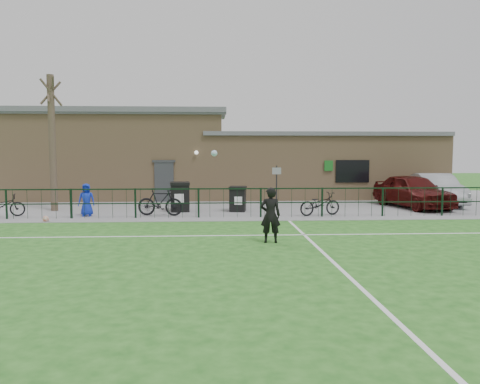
{
  "coord_description": "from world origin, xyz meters",
  "views": [
    {
      "loc": [
        -0.84,
        -10.63,
        2.67
      ],
      "look_at": [
        0.0,
        5.0,
        1.3
      ],
      "focal_mm": 35.0,
      "sensor_mm": 36.0,
      "label": 1
    }
  ],
  "objects": [
    {
      "name": "ground",
      "position": [
        0.0,
        0.0,
        0.0
      ],
      "size": [
        90.0,
        90.0,
        0.0
      ],
      "primitive_type": "plane",
      "color": "#235E1B",
      "rests_on": "ground"
    },
    {
      "name": "paving_strip",
      "position": [
        0.0,
        13.5,
        0.01
      ],
      "size": [
        34.0,
        13.0,
        0.02
      ],
      "primitive_type": "cube",
      "color": "gray",
      "rests_on": "ground"
    },
    {
      "name": "pitch_line_touch",
      "position": [
        0.0,
        7.8,
        0.0
      ],
      "size": [
        28.0,
        0.1,
        0.01
      ],
      "primitive_type": "cube",
      "color": "white",
      "rests_on": "ground"
    },
    {
      "name": "pitch_line_mid",
      "position": [
        0.0,
        4.0,
        0.0
      ],
      "size": [
        28.0,
        0.1,
        0.01
      ],
      "primitive_type": "cube",
      "color": "white",
      "rests_on": "ground"
    },
    {
      "name": "pitch_line_perp",
      "position": [
        2.0,
        0.0,
        0.0
      ],
      "size": [
        0.1,
        16.0,
        0.01
      ],
      "primitive_type": "cube",
      "color": "white",
      "rests_on": "ground"
    },
    {
      "name": "perimeter_fence",
      "position": [
        0.0,
        8.0,
        0.6
      ],
      "size": [
        28.0,
        0.1,
        1.2
      ],
      "primitive_type": "cube",
      "color": "black",
      "rests_on": "ground"
    },
    {
      "name": "bare_tree",
      "position": [
        -8.0,
        10.5,
        3.0
      ],
      "size": [
        0.3,
        0.3,
        6.0
      ],
      "primitive_type": "cylinder",
      "color": "#47382B",
      "rests_on": "ground"
    },
    {
      "name": "wheelie_bin_left",
      "position": [
        -2.39,
        10.02,
        0.62
      ],
      "size": [
        0.89,
        0.98,
        1.2
      ],
      "primitive_type": "cube",
      "rotation": [
        0.0,
        0.0,
        0.11
      ],
      "color": "black",
      "rests_on": "paving_strip"
    },
    {
      "name": "wheelie_bin_right",
      "position": [
        0.17,
        9.88,
        0.53
      ],
      "size": [
        0.79,
        0.86,
        1.01
      ],
      "primitive_type": "cube",
      "rotation": [
        0.0,
        0.0,
        -0.17
      ],
      "color": "black",
      "rests_on": "paving_strip"
    },
    {
      "name": "sign_post",
      "position": [
        1.95,
        10.37,
        1.02
      ],
      "size": [
        0.07,
        0.07,
        2.0
      ],
      "primitive_type": "cylinder",
      "rotation": [
        0.0,
        0.0,
        0.16
      ],
      "color": "black",
      "rests_on": "paving_strip"
    },
    {
      "name": "car_maroon",
      "position": [
        8.45,
        10.8,
        0.81
      ],
      "size": [
        2.75,
        4.92,
        1.58
      ],
      "primitive_type": "imported",
      "rotation": [
        0.0,
        0.0,
        0.2
      ],
      "color": "#490E0D",
      "rests_on": "paving_strip"
    },
    {
      "name": "car_silver",
      "position": [
        10.09,
        11.92,
        0.79
      ],
      "size": [
        2.12,
        4.82,
        1.54
      ],
      "primitive_type": "imported",
      "rotation": [
        0.0,
        0.0,
        -0.11
      ],
      "color": "#A1A3A9",
      "rests_on": "paving_strip"
    },
    {
      "name": "bicycle_c",
      "position": [
        -9.47,
        8.66,
        0.48
      ],
      "size": [
        1.84,
        1.02,
        0.92
      ],
      "primitive_type": "imported",
      "rotation": [
        0.0,
        0.0,
        1.82
      ],
      "color": "black",
      "rests_on": "paving_strip"
    },
    {
      "name": "bicycle_d",
      "position": [
        -3.1,
        8.62,
        0.59
      ],
      "size": [
        1.95,
        0.85,
        1.13
      ],
      "primitive_type": "imported",
      "rotation": [
        0.0,
        0.0,
        1.4
      ],
      "color": "black",
      "rests_on": "paving_strip"
    },
    {
      "name": "bicycle_e",
      "position": [
        3.49,
        8.35,
        0.5
      ],
      "size": [
        1.92,
        1.13,
        0.96
      ],
      "primitive_type": "imported",
      "rotation": [
        0.0,
        0.0,
        1.86
      ],
      "color": "black",
      "rests_on": "paving_strip"
    },
    {
      "name": "spectator_child",
      "position": [
        -6.08,
        8.64,
        0.69
      ],
      "size": [
        0.69,
        0.48,
        1.34
      ],
      "primitive_type": "imported",
      "rotation": [
        0.0,
        0.0,
        0.08
      ],
      "color": "#142DBF",
      "rests_on": "paving_strip"
    },
    {
      "name": "goalkeeper_kick",
      "position": [
        0.72,
        2.89,
        0.86
      ],
      "size": [
        2.05,
        3.51,
        2.71
      ],
      "color": "black",
      "rests_on": "ground"
    },
    {
      "name": "ball_ground",
      "position": [
        -7.24,
        7.24,
        0.12
      ],
      "size": [
        0.24,
        0.24,
        0.24
      ],
      "primitive_type": "sphere",
      "color": "silver",
      "rests_on": "ground"
    },
    {
      "name": "clubhouse",
      "position": [
        -0.88,
        16.5,
        2.22
      ],
      "size": [
        24.25,
        5.4,
        4.96
      ],
      "color": "tan",
      "rests_on": "ground"
    }
  ]
}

